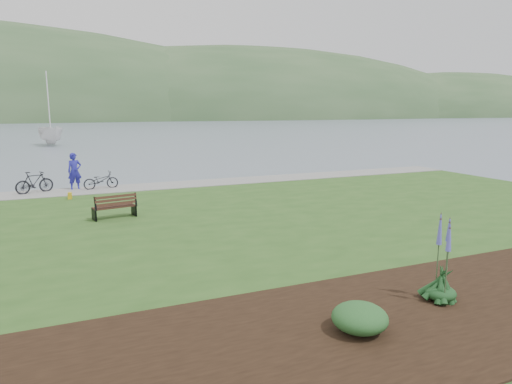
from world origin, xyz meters
TOP-DOWN VIEW (x-y plane):
  - ground at (0.00, 0.00)m, footprint 600.00×600.00m
  - lawn at (0.00, -2.00)m, footprint 34.00×20.00m
  - shoreline_path at (0.00, 6.90)m, footprint 34.00×2.20m
  - garden_bed at (3.00, -9.80)m, footprint 24.00×4.40m
  - far_hillside at (20.00, 170.00)m, footprint 580.00×80.00m
  - park_bench at (-3.71, 0.59)m, footprint 1.56×0.85m
  - person at (-4.81, 7.50)m, footprint 0.86×0.68m
  - bicycle_a at (-3.65, 7.20)m, footprint 0.77×1.70m
  - bicycle_b at (-6.58, 7.20)m, footprint 1.12×1.77m
  - sailboat at (-6.28, 43.09)m, footprint 12.33×12.48m
  - pannier at (-5.12, 5.13)m, footprint 0.18×0.27m
  - echium_4 at (1.55, -9.48)m, footprint 0.62×0.62m
  - shrub_0 at (-0.76, -9.93)m, footprint 0.99×0.99m

SIDE VIEW (x-z plane):
  - ground at x=0.00m, z-range 0.00..0.00m
  - far_hillside at x=20.00m, z-range -19.00..19.00m
  - sailboat at x=-6.28m, z-range -13.63..13.63m
  - lawn at x=0.00m, z-range 0.00..0.40m
  - shoreline_path at x=0.00m, z-range 0.40..0.43m
  - garden_bed at x=3.00m, z-range 0.40..0.44m
  - pannier at x=-5.12m, z-range 0.40..0.68m
  - shrub_0 at x=-0.76m, z-range 0.44..0.93m
  - bicycle_a at x=-3.65m, z-range 0.40..1.26m
  - park_bench at x=-3.71m, z-range 0.40..1.31m
  - bicycle_b at x=-6.58m, z-range 0.40..1.43m
  - echium_4 at x=1.55m, z-range 0.18..2.30m
  - person at x=-4.81m, z-range 0.40..2.51m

